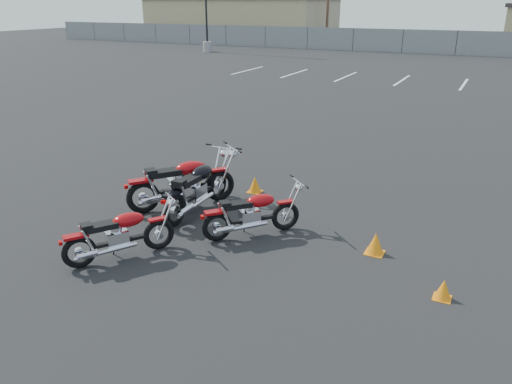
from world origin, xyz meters
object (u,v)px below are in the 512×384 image
at_px(motorcycle_front_red, 182,183).
at_px(motorcycle_rear_red, 252,214).
at_px(motorcycle_second_black, 197,188).
at_px(motorcycle_third_red, 119,235).

relative_size(motorcycle_front_red, motorcycle_rear_red, 1.29).
height_order(motorcycle_front_red, motorcycle_second_black, motorcycle_front_red).
distance_m(motorcycle_front_red, motorcycle_rear_red, 1.90).
distance_m(motorcycle_second_black, motorcycle_rear_red, 1.49).
xyz_separation_m(motorcycle_second_black, motorcycle_rear_red, (1.41, -0.48, -0.07)).
bearing_deg(motorcycle_second_black, motorcycle_front_red, 169.57).
bearing_deg(motorcycle_third_red, motorcycle_front_red, 98.66).
relative_size(motorcycle_front_red, motorcycle_third_red, 1.20).
xyz_separation_m(motorcycle_front_red, motorcycle_second_black, (0.41, -0.07, -0.02)).
height_order(motorcycle_third_red, motorcycle_rear_red, motorcycle_rear_red).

